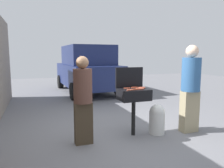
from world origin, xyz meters
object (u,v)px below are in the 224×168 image
(bbq_grill, at_px, (134,96))
(hot_dog_1, at_px, (134,87))
(hot_dog_4, at_px, (142,88))
(parked_minivan, at_px, (87,69))
(hot_dog_6, at_px, (130,90))
(hot_dog_0, at_px, (142,88))
(propane_tank, at_px, (157,119))
(hot_dog_3, at_px, (127,88))
(person_right, at_px, (191,86))
(hot_dog_5, at_px, (135,89))
(hot_dog_2, at_px, (139,88))
(person_left, at_px, (83,97))
(hot_dog_7, at_px, (141,89))

(bbq_grill, bearing_deg, hot_dog_1, 57.76)
(hot_dog_4, bearing_deg, parked_minivan, 88.67)
(bbq_grill, height_order, hot_dog_6, hot_dog_6)
(hot_dog_0, distance_m, propane_tank, 0.72)
(hot_dog_0, distance_m, hot_dog_6, 0.40)
(hot_dog_3, height_order, parked_minivan, parked_minivan)
(hot_dog_0, relative_size, person_right, 0.07)
(hot_dog_3, distance_m, hot_dog_5, 0.20)
(hot_dog_0, height_order, person_right, person_right)
(hot_dog_2, height_order, propane_tank, hot_dog_2)
(hot_dog_5, relative_size, parked_minivan, 0.03)
(hot_dog_6, bearing_deg, hot_dog_5, 12.21)
(hot_dog_3, distance_m, propane_tank, 0.90)
(propane_tank, distance_m, person_right, 0.98)
(hot_dog_1, xyz_separation_m, parked_minivan, (0.24, 5.28, 0.06))
(person_left, relative_size, parked_minivan, 0.36)
(hot_dog_1, height_order, person_right, person_right)
(propane_tank, bearing_deg, hot_dog_4, 162.09)
(propane_tank, relative_size, person_left, 0.38)
(hot_dog_4, height_order, parked_minivan, parked_minivan)
(hot_dog_0, bearing_deg, parked_minivan, 88.77)
(hot_dog_1, xyz_separation_m, person_right, (1.13, -0.33, 0.03))
(hot_dog_6, xyz_separation_m, parked_minivan, (0.46, 5.54, 0.06))
(propane_tank, bearing_deg, person_right, -9.63)
(hot_dog_2, xyz_separation_m, hot_dog_3, (-0.22, 0.09, 0.00))
(hot_dog_4, distance_m, parked_minivan, 5.39)
(bbq_grill, distance_m, hot_dog_5, 0.21)
(bbq_grill, distance_m, parked_minivan, 5.40)
(hot_dog_2, bearing_deg, person_left, -177.83)
(hot_dog_7, bearing_deg, propane_tank, 2.94)
(hot_dog_1, relative_size, hot_dog_3, 1.00)
(bbq_grill, xyz_separation_m, person_left, (-1.04, -0.08, 0.07))
(hot_dog_3, bearing_deg, bbq_grill, -24.16)
(hot_dog_3, xyz_separation_m, person_left, (-0.92, -0.13, -0.09))
(person_left, bearing_deg, parked_minivan, 74.43)
(hot_dog_6, distance_m, propane_tank, 0.91)
(person_left, bearing_deg, hot_dog_1, 7.55)
(hot_dog_5, bearing_deg, propane_tank, 2.98)
(hot_dog_2, distance_m, hot_dog_3, 0.24)
(hot_dog_2, relative_size, hot_dog_7, 1.00)
(hot_dog_4, relative_size, hot_dog_7, 1.00)
(hot_dog_2, height_order, hot_dog_6, same)
(hot_dog_5, xyz_separation_m, person_right, (1.23, -0.09, 0.03))
(hot_dog_6, relative_size, hot_dog_7, 1.00)
(hot_dog_3, xyz_separation_m, hot_dog_4, (0.31, -0.06, 0.00))
(hot_dog_3, height_order, person_right, person_right)
(hot_dog_5, height_order, hot_dog_6, same)
(bbq_grill, distance_m, hot_dog_4, 0.24)
(hot_dog_5, xyz_separation_m, hot_dog_7, (0.12, 0.01, 0.00))
(bbq_grill, relative_size, hot_dog_0, 7.31)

